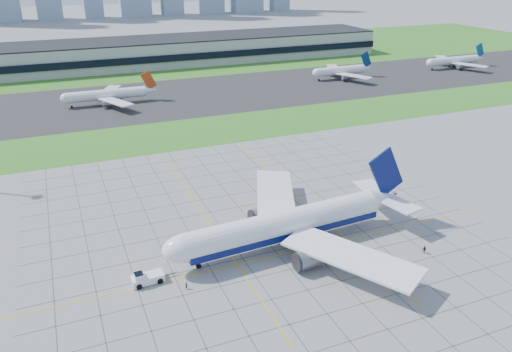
{
  "coord_description": "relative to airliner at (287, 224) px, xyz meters",
  "views": [
    {
      "loc": [
        -41.76,
        -89.42,
        62.26
      ],
      "look_at": [
        6.37,
        26.88,
        7.0
      ],
      "focal_mm": 35.0,
      "sensor_mm": 36.0,
      "label": 1
    }
  ],
  "objects": [
    {
      "name": "crew_near",
      "position": [
        -26.4,
        -7.69,
        -4.69
      ],
      "size": [
        0.68,
        0.65,
        1.56
      ],
      "primitive_type": "imported",
      "rotation": [
        0.0,
        0.0,
        0.7
      ],
      "color": "black",
      "rests_on": "ground"
    },
    {
      "name": "distant_jet_1",
      "position": [
        -22.46,
        142.98,
        -0.98
      ],
      "size": [
        41.21,
        42.66,
        14.08
      ],
      "color": "white",
      "rests_on": "ground"
    },
    {
      "name": "terminal",
      "position": [
        36.31,
        228.37,
        2.42
      ],
      "size": [
        260.0,
        43.0,
        15.8
      ],
      "color": "#B7B7B2",
      "rests_on": "ground"
    },
    {
      "name": "airliner",
      "position": [
        0.0,
        0.0,
        0.0
      ],
      "size": [
        63.58,
        64.27,
        20.0
      ],
      "rotation": [
        0.0,
        0.0,
        0.06
      ],
      "color": "white",
      "rests_on": "ground"
    },
    {
      "name": "grass_far",
      "position": [
        -3.69,
        253.5,
        -5.45
      ],
      "size": [
        700.0,
        145.0,
        0.04
      ],
      "primitive_type": "cube",
      "color": "#3A7220",
      "rests_on": "ground"
    },
    {
      "name": "distant_jet_3",
      "position": [
        184.46,
        146.83,
        -0.98
      ],
      "size": [
        41.35,
        42.66,
        14.08
      ],
      "color": "white",
      "rests_on": "ground"
    },
    {
      "name": "crew_far",
      "position": [
        27.53,
        -15.53,
        -4.51
      ],
      "size": [
        1.13,
        1.18,
        1.92
      ],
      "primitive_type": "imported",
      "rotation": [
        0.0,
        0.0,
        -0.95
      ],
      "color": "black",
      "rests_on": "ground"
    },
    {
      "name": "apron_markings",
      "position": [
        -3.26,
        9.59,
        -5.45
      ],
      "size": [
        120.0,
        130.0,
        0.03
      ],
      "color": "#474744",
      "rests_on": "ground"
    },
    {
      "name": "asphalt_taxiway",
      "position": [
        -3.69,
        143.5,
        -5.44
      ],
      "size": [
        700.0,
        75.0,
        0.04
      ],
      "primitive_type": "cube",
      "color": "#383838",
      "rests_on": "ground"
    },
    {
      "name": "grass_median",
      "position": [
        -3.69,
        88.5,
        -5.45
      ],
      "size": [
        700.0,
        35.0,
        0.04
      ],
      "primitive_type": "cube",
      "color": "#3A7220",
      "rests_on": "ground"
    },
    {
      "name": "pushback_tug",
      "position": [
        -33.58,
        -2.43,
        -4.27
      ],
      "size": [
        9.78,
        3.77,
        2.7
      ],
      "rotation": [
        0.0,
        0.0,
        0.06
      ],
      "color": "white",
      "rests_on": "ground"
    },
    {
      "name": "ground",
      "position": [
        -3.69,
        -1.5,
        -5.47
      ],
      "size": [
        1400.0,
        1400.0,
        0.0
      ],
      "primitive_type": "plane",
      "color": "gray",
      "rests_on": "ground"
    },
    {
      "name": "distant_jet_2",
      "position": [
        104.64,
        147.72,
        -0.99
      ],
      "size": [
        35.1,
        42.66,
        14.08
      ],
      "color": "white",
      "rests_on": "ground"
    }
  ]
}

